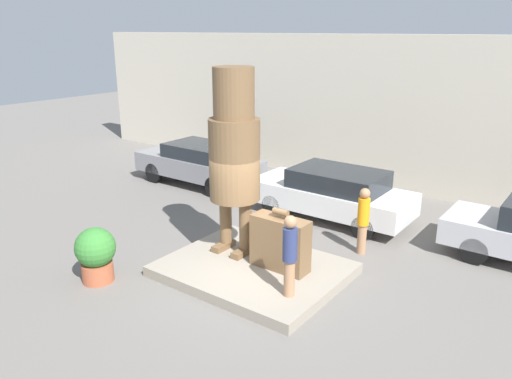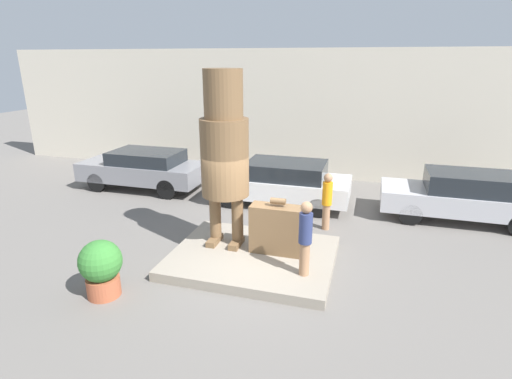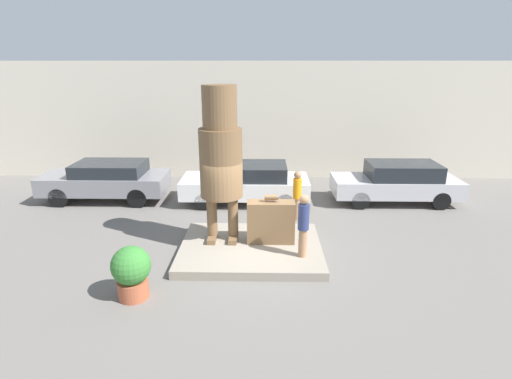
{
  "view_description": "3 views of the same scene",
  "coord_description": "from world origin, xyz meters",
  "px_view_note": "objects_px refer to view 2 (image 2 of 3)",
  "views": [
    {
      "loc": [
        6.05,
        -8.08,
        5.28
      ],
      "look_at": [
        0.13,
        -0.08,
        2.05
      ],
      "focal_mm": 35.0,
      "sensor_mm": 36.0,
      "label": 1
    },
    {
      "loc": [
        2.53,
        -8.32,
        4.72
      ],
      "look_at": [
        0.04,
        0.15,
        1.81
      ],
      "focal_mm": 28.0,
      "sensor_mm": 36.0,
      "label": 2
    },
    {
      "loc": [
        0.34,
        -10.03,
        5.06
      ],
      "look_at": [
        0.14,
        0.27,
        1.75
      ],
      "focal_mm": 28.0,
      "sensor_mm": 36.0,
      "label": 3
    }
  ],
  "objects_px": {
    "parked_car_grey": "(143,168)",
    "parked_car_white": "(281,182)",
    "statue_figure": "(225,147)",
    "planter_pot": "(101,267)",
    "worker_hivis": "(327,199)",
    "giant_suitcase": "(278,229)",
    "parked_car_silver": "(464,196)",
    "tourist": "(305,236)"
  },
  "relations": [
    {
      "from": "giant_suitcase",
      "to": "parked_car_grey",
      "type": "height_order",
      "value": "giant_suitcase"
    },
    {
      "from": "statue_figure",
      "to": "giant_suitcase",
      "type": "distance_m",
      "value": 2.34
    },
    {
      "from": "parked_car_grey",
      "to": "tourist",
      "type": "bearing_deg",
      "value": 144.36
    },
    {
      "from": "statue_figure",
      "to": "planter_pot",
      "type": "xyz_separation_m",
      "value": [
        -1.76,
        -2.63,
        -2.07
      ]
    },
    {
      "from": "statue_figure",
      "to": "planter_pot",
      "type": "distance_m",
      "value": 3.78
    },
    {
      "from": "parked_car_silver",
      "to": "planter_pot",
      "type": "relative_size",
      "value": 3.74
    },
    {
      "from": "parked_car_white",
      "to": "worker_hivis",
      "type": "relative_size",
      "value": 2.79
    },
    {
      "from": "parked_car_grey",
      "to": "parked_car_silver",
      "type": "relative_size",
      "value": 1.0
    },
    {
      "from": "statue_figure",
      "to": "planter_pot",
      "type": "relative_size",
      "value": 3.47
    },
    {
      "from": "planter_pot",
      "to": "parked_car_silver",
      "type": "bearing_deg",
      "value": 39.7
    },
    {
      "from": "parked_car_white",
      "to": "worker_hivis",
      "type": "bearing_deg",
      "value": 135.87
    },
    {
      "from": "giant_suitcase",
      "to": "planter_pot",
      "type": "bearing_deg",
      "value": -141.32
    },
    {
      "from": "worker_hivis",
      "to": "parked_car_white",
      "type": "bearing_deg",
      "value": 135.87
    },
    {
      "from": "tourist",
      "to": "parked_car_silver",
      "type": "xyz_separation_m",
      "value": [
        3.97,
        4.93,
        -0.36
      ]
    },
    {
      "from": "parked_car_white",
      "to": "parked_car_silver",
      "type": "xyz_separation_m",
      "value": [
        5.6,
        0.13,
        0.02
      ]
    },
    {
      "from": "statue_figure",
      "to": "giant_suitcase",
      "type": "bearing_deg",
      "value": -5.65
    },
    {
      "from": "parked_car_grey",
      "to": "parked_car_white",
      "type": "bearing_deg",
      "value": 177.91
    },
    {
      "from": "statue_figure",
      "to": "planter_pot",
      "type": "height_order",
      "value": "statue_figure"
    },
    {
      "from": "parked_car_grey",
      "to": "planter_pot",
      "type": "xyz_separation_m",
      "value": [
        3.05,
        -6.61,
        -0.14
      ]
    },
    {
      "from": "parked_car_white",
      "to": "giant_suitcase",
      "type": "bearing_deg",
      "value": 101.96
    },
    {
      "from": "planter_pot",
      "to": "worker_hivis",
      "type": "distance_m",
      "value": 6.21
    },
    {
      "from": "planter_pot",
      "to": "giant_suitcase",
      "type": "bearing_deg",
      "value": 38.68
    },
    {
      "from": "parked_car_grey",
      "to": "parked_car_white",
      "type": "height_order",
      "value": "parked_car_white"
    },
    {
      "from": "giant_suitcase",
      "to": "planter_pot",
      "type": "height_order",
      "value": "giant_suitcase"
    },
    {
      "from": "parked_car_white",
      "to": "tourist",
      "type": "bearing_deg",
      "value": 108.84
    },
    {
      "from": "giant_suitcase",
      "to": "parked_car_silver",
      "type": "distance_m",
      "value": 6.26
    },
    {
      "from": "statue_figure",
      "to": "parked_car_white",
      "type": "height_order",
      "value": "statue_figure"
    },
    {
      "from": "tourist",
      "to": "planter_pot",
      "type": "xyz_separation_m",
      "value": [
        -3.92,
        -1.62,
        -0.49
      ]
    },
    {
      "from": "tourist",
      "to": "parked_car_grey",
      "type": "xyz_separation_m",
      "value": [
        -6.97,
        5.0,
        -0.35
      ]
    },
    {
      "from": "tourist",
      "to": "parked_car_white",
      "type": "distance_m",
      "value": 5.09
    },
    {
      "from": "parked_car_white",
      "to": "parked_car_silver",
      "type": "bearing_deg",
      "value": -178.71
    },
    {
      "from": "statue_figure",
      "to": "giant_suitcase",
      "type": "height_order",
      "value": "statue_figure"
    },
    {
      "from": "parked_car_silver",
      "to": "worker_hivis",
      "type": "relative_size",
      "value": 2.75
    },
    {
      "from": "parked_car_white",
      "to": "parked_car_silver",
      "type": "height_order",
      "value": "parked_car_silver"
    },
    {
      "from": "statue_figure",
      "to": "parked_car_silver",
      "type": "bearing_deg",
      "value": 32.6
    },
    {
      "from": "parked_car_white",
      "to": "planter_pot",
      "type": "relative_size",
      "value": 3.8
    },
    {
      "from": "parked_car_silver",
      "to": "giant_suitcase",
      "type": "bearing_deg",
      "value": 40.35
    },
    {
      "from": "parked_car_white",
      "to": "statue_figure",
      "type": "bearing_deg",
      "value": 82.14
    },
    {
      "from": "statue_figure",
      "to": "parked_car_grey",
      "type": "height_order",
      "value": "statue_figure"
    },
    {
      "from": "statue_figure",
      "to": "tourist",
      "type": "relative_size",
      "value": 2.54
    },
    {
      "from": "parked_car_white",
      "to": "worker_hivis",
      "type": "xyz_separation_m",
      "value": [
        1.73,
        -1.68,
        0.13
      ]
    },
    {
      "from": "statue_figure",
      "to": "tourist",
      "type": "height_order",
      "value": "statue_figure"
    }
  ]
}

